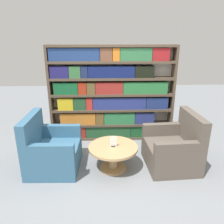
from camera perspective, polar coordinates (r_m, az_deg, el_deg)
ground_plane at (r=3.86m, az=0.74°, el=-15.26°), size 14.00×14.00×0.00m
bookshelf at (r=4.68m, az=-0.43°, el=4.65°), size 2.63×0.30×2.03m
armchair_left at (r=3.94m, az=-15.61°, el=-9.83°), size 0.86×0.91×0.96m
armchair_right at (r=4.02m, az=15.78°, el=-9.28°), size 0.88×0.94×0.96m
coffee_table at (r=3.77m, az=0.30°, el=-10.59°), size 0.83×0.83×0.43m
table_sign at (r=3.68m, az=0.31°, el=-7.90°), size 0.11×0.06×0.18m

